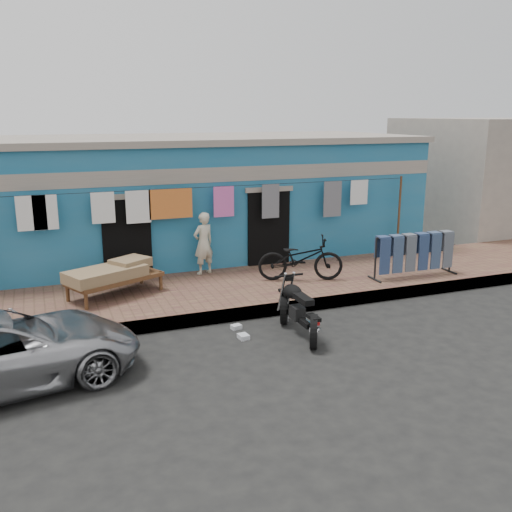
{
  "coord_description": "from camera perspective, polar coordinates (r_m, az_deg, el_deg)",
  "views": [
    {
      "loc": [
        -4.06,
        -8.44,
        3.95
      ],
      "look_at": [
        0.0,
        2.0,
        1.15
      ],
      "focal_mm": 40.0,
      "sensor_mm": 36.0,
      "label": 1
    }
  ],
  "objects": [
    {
      "name": "clothesline",
      "position": [
        13.31,
        -6.03,
        4.8
      ],
      "size": [
        10.06,
        0.06,
        2.1
      ],
      "color": "brown",
      "rests_on": "sidewalk"
    },
    {
      "name": "charpoy",
      "position": [
        12.24,
        -13.9,
        -2.32
      ],
      "size": [
        2.75,
        2.5,
        0.68
      ],
      "primitive_type": null,
      "rotation": [
        0.0,
        0.0,
        0.43
      ],
      "color": "brown",
      "rests_on": "sidewalk"
    },
    {
      "name": "bicycle",
      "position": [
        12.96,
        4.49,
        0.24
      ],
      "size": [
        2.03,
        1.28,
        1.24
      ],
      "primitive_type": "imported",
      "rotation": [
        0.0,
        0.0,
        1.22
      ],
      "color": "black",
      "rests_on": "sidewalk"
    },
    {
      "name": "litter_b",
      "position": [
        11.28,
        2.92,
        -6.28
      ],
      "size": [
        0.16,
        0.18,
        0.08
      ],
      "primitive_type": "cube",
      "rotation": [
        0.0,
        0.0,
        1.23
      ],
      "color": "silver",
      "rests_on": "ground"
    },
    {
      "name": "car",
      "position": [
        9.26,
        -24.22,
        -8.59
      ],
      "size": [
        4.43,
        2.66,
        1.17
      ],
      "primitive_type": "imported",
      "rotation": [
        0.0,
        0.0,
        1.77
      ],
      "color": "#A9AAAE",
      "rests_on": "ground"
    },
    {
      "name": "neighbor_right",
      "position": [
        21.66,
        23.14,
        7.49
      ],
      "size": [
        6.0,
        5.0,
        3.8
      ],
      "primitive_type": "cube",
      "color": "#9E9384",
      "rests_on": "ground"
    },
    {
      "name": "litter_c",
      "position": [
        10.39,
        -1.26,
        -8.06
      ],
      "size": [
        0.19,
        0.23,
        0.08
      ],
      "primitive_type": "cube",
      "rotation": [
        0.0,
        0.0,
        1.68
      ],
      "color": "silver",
      "rests_on": "ground"
    },
    {
      "name": "litter_a",
      "position": [
        10.84,
        -1.99,
        -7.1
      ],
      "size": [
        0.21,
        0.18,
        0.08
      ],
      "primitive_type": "cube",
      "rotation": [
        0.0,
        0.0,
        0.21
      ],
      "color": "silver",
      "rests_on": "ground"
    },
    {
      "name": "ground",
      "position": [
        10.16,
        4.14,
        -8.88
      ],
      "size": [
        80.0,
        80.0,
        0.0
      ],
      "primitive_type": "plane",
      "color": "black",
      "rests_on": "ground"
    },
    {
      "name": "motorcycle",
      "position": [
        10.43,
        4.27,
        -5.22
      ],
      "size": [
        0.59,
        1.61,
        1.04
      ],
      "primitive_type": null,
      "rotation": [
        0.0,
        0.0,
        -0.01
      ],
      "color": "black",
      "rests_on": "ground"
    },
    {
      "name": "curb",
      "position": [
        11.44,
        0.82,
        -5.5
      ],
      "size": [
        28.0,
        0.1,
        0.25
      ],
      "primitive_type": "cube",
      "color": "gray",
      "rests_on": "ground"
    },
    {
      "name": "building",
      "position": [
        16.11,
        -6.48,
        5.87
      ],
      "size": [
        12.2,
        5.2,
        3.36
      ],
      "color": "#1C6692",
      "rests_on": "ground"
    },
    {
      "name": "seated_person",
      "position": [
        13.47,
        -5.27,
        1.28
      ],
      "size": [
        0.62,
        0.52,
        1.48
      ],
      "primitive_type": "imported",
      "rotation": [
        0.0,
        0.0,
        3.5
      ],
      "color": "beige",
      "rests_on": "sidewalk"
    },
    {
      "name": "jeans_rack",
      "position": [
        13.76,
        15.54,
        0.17
      ],
      "size": [
        2.2,
        0.52,
        1.05
      ],
      "primitive_type": null,
      "rotation": [
        0.0,
        0.0,
        -0.02
      ],
      "color": "black",
      "rests_on": "sidewalk"
    },
    {
      "name": "sidewalk",
      "position": [
        12.72,
        -1.63,
        -3.46
      ],
      "size": [
        28.0,
        3.0,
        0.25
      ],
      "primitive_type": "cube",
      "color": "brown",
      "rests_on": "ground"
    }
  ]
}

